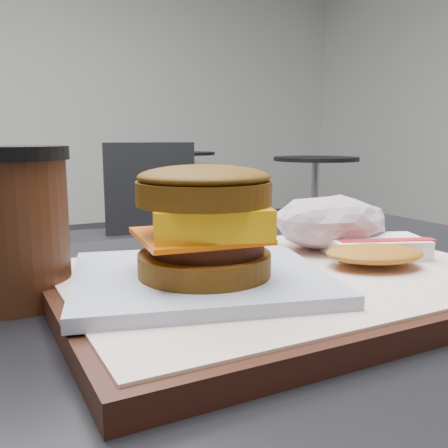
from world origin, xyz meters
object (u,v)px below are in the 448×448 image
serving_tray (283,282)px  crumpled_wrapper (330,222)px  hash_brown (375,250)px  coffee_cup (13,222)px  breakfast_sandwich (203,236)px  neighbor_chair (125,228)px

serving_tray → crumpled_wrapper: bearing=29.2°
hash_brown → coffee_cup: size_ratio=1.06×
hash_brown → crumpled_wrapper: bearing=92.0°
breakfast_sandwich → neighbor_chair: 1.84m
serving_tray → crumpled_wrapper: 0.11m
breakfast_sandwich → crumpled_wrapper: 0.18m
breakfast_sandwich → serving_tray: bearing=6.0°
breakfast_sandwich → neighbor_chair: (0.45, 1.76, -0.32)m
coffee_cup → neighbor_chair: 1.80m
coffee_cup → neighbor_chair: size_ratio=0.14×
serving_tray → breakfast_sandwich: breakfast_sandwich is taller
neighbor_chair → breakfast_sandwich: bearing=-104.3°
serving_tray → breakfast_sandwich: size_ratio=1.67×
serving_tray → crumpled_wrapper: (0.09, 0.05, 0.04)m
hash_brown → serving_tray: bearing=174.1°
breakfast_sandwich → coffee_cup: coffee_cup is taller
crumpled_wrapper → hash_brown: bearing=-88.0°
crumpled_wrapper → neighbor_chair: size_ratio=0.14×
crumpled_wrapper → coffee_cup: bearing=174.4°
serving_tray → crumpled_wrapper: crumpled_wrapper is taller
neighbor_chair → crumpled_wrapper: bearing=-99.3°
crumpled_wrapper → neighbor_chair: neighbor_chair is taller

